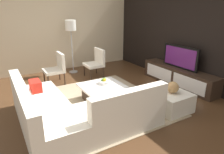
# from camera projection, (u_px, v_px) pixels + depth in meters

# --- Properties ---
(ground_plane) EXTENTS (14.00, 14.00, 0.00)m
(ground_plane) POSITION_uv_depth(u_px,v_px,m) (103.00, 104.00, 4.61)
(ground_plane) COLOR #4C301C
(feature_wall_back) EXTENTS (6.40, 0.12, 2.80)m
(feature_wall_back) POSITION_uv_depth(u_px,v_px,m) (191.00, 34.00, 5.44)
(feature_wall_back) COLOR black
(feature_wall_back) RESTS_ON ground
(side_wall_left) EXTENTS (0.12, 5.20, 2.80)m
(side_wall_left) POSITION_uv_depth(u_px,v_px,m) (62.00, 28.00, 6.84)
(side_wall_left) COLOR beige
(side_wall_left) RESTS_ON ground
(area_rug) EXTENTS (2.98, 2.63, 0.01)m
(area_rug) POSITION_uv_depth(u_px,v_px,m) (100.00, 102.00, 4.69)
(area_rug) COLOR tan
(area_rug) RESTS_ON ground
(media_console) EXTENTS (2.34, 0.47, 0.50)m
(media_console) POSITION_uv_depth(u_px,v_px,m) (178.00, 76.00, 5.68)
(media_console) COLOR #332319
(media_console) RESTS_ON ground
(television) EXTENTS (1.14, 0.06, 0.60)m
(television) POSITION_uv_depth(u_px,v_px,m) (180.00, 57.00, 5.50)
(television) COLOR black
(television) RESTS_ON media_console
(sectional_couch) EXTENTS (2.28, 2.33, 0.83)m
(sectional_couch) POSITION_uv_depth(u_px,v_px,m) (73.00, 112.00, 3.69)
(sectional_couch) COLOR silver
(sectional_couch) RESTS_ON ground
(coffee_table) EXTENTS (1.04, 0.96, 0.38)m
(coffee_table) POSITION_uv_depth(u_px,v_px,m) (104.00, 94.00, 4.67)
(coffee_table) COLOR #332319
(coffee_table) RESTS_ON ground
(accent_chair_near) EXTENTS (0.56, 0.53, 0.87)m
(accent_chair_near) POSITION_uv_depth(u_px,v_px,m) (57.00, 67.00, 5.75)
(accent_chair_near) COLOR #332319
(accent_chair_near) RESTS_ON ground
(floor_lamp) EXTENTS (0.33, 0.33, 1.70)m
(floor_lamp) POSITION_uv_depth(u_px,v_px,m) (71.00, 28.00, 6.40)
(floor_lamp) COLOR #A5A5AA
(floor_lamp) RESTS_ON ground
(ottoman) EXTENTS (0.70, 0.70, 0.40)m
(ottoman) POSITION_uv_depth(u_px,v_px,m) (171.00, 101.00, 4.30)
(ottoman) COLOR silver
(ottoman) RESTS_ON ground
(fruit_bowl) EXTENTS (0.28, 0.28, 0.13)m
(fruit_bowl) POSITION_uv_depth(u_px,v_px,m) (104.00, 81.00, 4.79)
(fruit_bowl) COLOR silver
(fruit_bowl) RESTS_ON coffee_table
(accent_chair_far) EXTENTS (0.58, 0.51, 0.87)m
(accent_chair_far) POSITION_uv_depth(u_px,v_px,m) (96.00, 61.00, 6.32)
(accent_chair_far) COLOR #332319
(accent_chair_far) RESTS_ON ground
(decorative_ball) EXTENTS (0.24, 0.24, 0.24)m
(decorative_ball) POSITION_uv_depth(u_px,v_px,m) (173.00, 87.00, 4.19)
(decorative_ball) COLOR #AD8451
(decorative_ball) RESTS_ON ottoman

